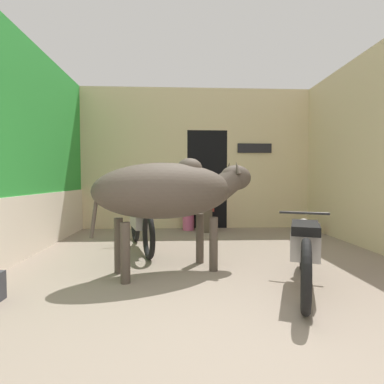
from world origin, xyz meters
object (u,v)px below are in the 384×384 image
at_px(cow, 173,191).
at_px(bucket, 314,229).
at_px(plastic_stool, 188,221).
at_px(motorcycle_far, 141,223).
at_px(shopkeeper_seated, 205,203).
at_px(motorcycle_near, 304,248).

xyz_separation_m(cow, bucket, (2.92, 2.32, -0.90)).
xyz_separation_m(cow, plastic_stool, (0.31, 3.08, -0.81)).
relative_size(motorcycle_far, shopkeeper_seated, 1.60).
relative_size(shopkeeper_seated, bucket, 4.63).
distance_m(motorcycle_far, bucket, 3.66).
distance_m(cow, plastic_stool, 3.20).
relative_size(cow, plastic_stool, 5.47).
relative_size(cow, motorcycle_far, 1.14).
bearing_deg(shopkeeper_seated, motorcycle_far, -126.82).
xyz_separation_m(motorcycle_far, shopkeeper_seated, (1.23, 1.64, 0.19)).
bearing_deg(plastic_stool, bucket, -16.31).
height_order(shopkeeper_seated, plastic_stool, shopkeeper_seated).
distance_m(motorcycle_near, plastic_stool, 3.93).
bearing_deg(motorcycle_far, bucket, 17.59).
relative_size(motorcycle_near, shopkeeper_seated, 1.54).
xyz_separation_m(motorcycle_near, bucket, (1.50, 2.99, -0.31)).
distance_m(motorcycle_far, plastic_stool, 2.07).
bearing_deg(motorcycle_near, bucket, 63.39).
bearing_deg(bucket, plastic_stool, 163.69).
xyz_separation_m(motorcycle_near, plastic_stool, (-1.11, 3.76, -0.23)).
relative_size(shopkeeper_seated, plastic_stool, 2.99).
distance_m(plastic_stool, bucket, 2.72).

